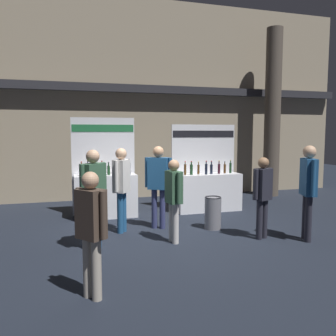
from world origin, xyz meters
The scene contains 12 objects.
ground_plane centered at (0.00, 0.00, 0.00)m, with size 29.33×29.33×0.00m, color black.
hall_colonnade centered at (0.00, 4.33, 3.07)m, with size 14.67×1.37×6.22m.
exhibitor_booth_0 centered at (-1.06, 2.00, 0.63)m, with size 1.57×0.66×2.45m.
exhibitor_booth_1 centered at (1.63, 1.96, 0.59)m, with size 1.81×0.66×2.29m.
trash_bin centered at (1.04, 0.22, 0.35)m, with size 0.36×0.36×0.70m.
visitor_0 centered at (1.68, -0.70, 0.93)m, with size 0.46×0.33×1.60m.
visitor_1 centered at (-0.89, 0.50, 1.05)m, with size 0.39×0.40×1.76m.
visitor_4 centered at (-1.52, -0.42, 1.08)m, with size 0.48×0.48×1.78m.
visitor_5 centered at (-0.05, -0.45, 0.92)m, with size 0.28×0.49×1.57m.
visitor_6 centered at (2.44, -1.06, 1.11)m, with size 0.34×0.56×1.83m.
visitor_7 centered at (-1.69, -2.32, 0.94)m, with size 0.39×0.42×1.60m.
visitor_8 centered at (-0.08, 0.59, 1.08)m, with size 0.53×0.41×1.79m.
Camera 1 is at (-1.95, -6.62, 2.06)m, focal length 37.37 mm.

